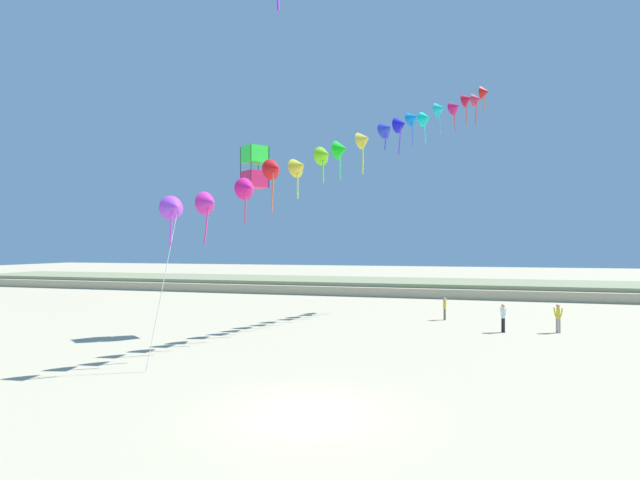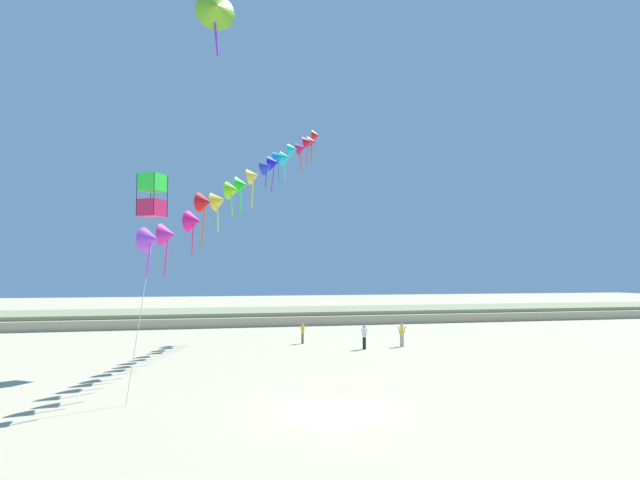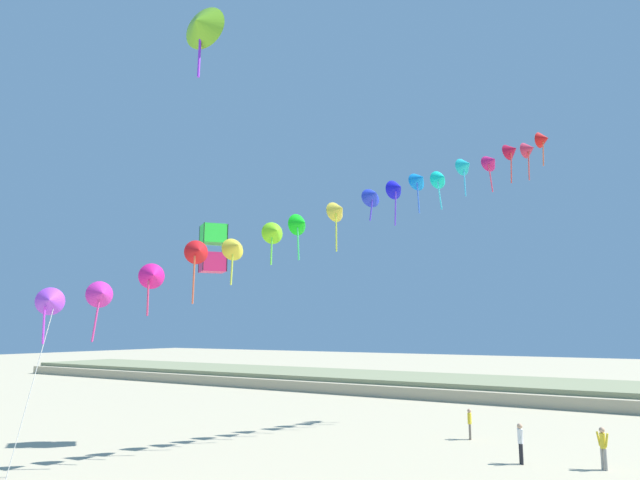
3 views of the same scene
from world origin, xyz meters
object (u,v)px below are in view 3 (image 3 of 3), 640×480
Objects in this scene: person_near_left at (520,440)px; large_kite_low_lead at (213,248)px; large_kite_mid_trail at (200,24)px; person_mid_center at (603,445)px; person_near_right at (470,422)px.

large_kite_low_lead reaches higher than person_near_left.
person_near_left is 23.80m from large_kite_mid_trail.
large_kite_mid_trail is at bearing -146.25° from person_mid_center.
person_near_right is at bearing 59.93° from large_kite_mid_trail.
person_near_left is 1.08× the size of person_near_right.
person_near_right is at bearing 129.70° from person_near_left.
large_kite_mid_trail is (3.40, -5.00, 9.67)m from large_kite_low_lead.
large_kite_mid_trail is (-14.60, -9.76, 18.85)m from person_mid_center.
person_near_right is 24.45m from large_kite_mid_trail.
person_near_left is at bearing 38.37° from large_kite_mid_trail.
person_mid_center is at bearing 13.03° from person_near_left.
large_kite_low_lead is 0.68× the size of large_kite_mid_trail.
person_mid_center reaches higher than person_near_left.
person_mid_center is 20.76m from large_kite_low_lead.
large_kite_low_lead reaches higher than person_mid_center.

